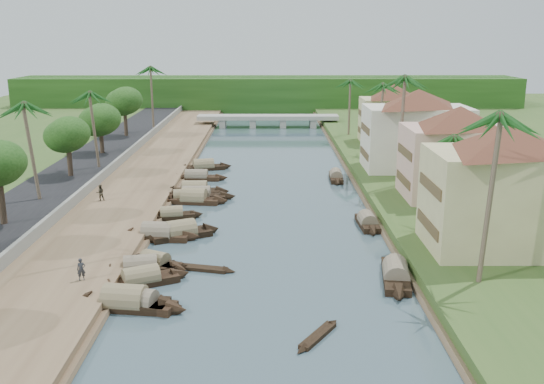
{
  "coord_description": "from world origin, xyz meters",
  "views": [
    {
      "loc": [
        0.09,
        -48.56,
        18.12
      ],
      "look_at": [
        0.46,
        13.03,
        2.0
      ],
      "focal_mm": 40.0,
      "sensor_mm": 36.0,
      "label": 1
    }
  ],
  "objects_px": {
    "building_near": "(506,186)",
    "person_near": "(81,269)",
    "sampan_0": "(138,302)",
    "bridge": "(268,119)",
    "sampan_1": "(125,302)"
  },
  "relations": [
    {
      "from": "person_near",
      "to": "bridge",
      "type": "bearing_deg",
      "value": 61.97
    },
    {
      "from": "bridge",
      "to": "person_near",
      "type": "relative_size",
      "value": 16.9
    },
    {
      "from": "sampan_1",
      "to": "sampan_0",
      "type": "bearing_deg",
      "value": 4.18
    },
    {
      "from": "sampan_0",
      "to": "bridge",
      "type": "bearing_deg",
      "value": 101.09
    },
    {
      "from": "bridge",
      "to": "sampan_0",
      "type": "relative_size",
      "value": 3.69
    },
    {
      "from": "sampan_0",
      "to": "sampan_1",
      "type": "bearing_deg",
      "value": -166.49
    },
    {
      "from": "person_near",
      "to": "sampan_1",
      "type": "bearing_deg",
      "value": -56.35
    },
    {
      "from": "bridge",
      "to": "person_near",
      "type": "height_order",
      "value": "person_near"
    },
    {
      "from": "bridge",
      "to": "sampan_1",
      "type": "distance_m",
      "value": 83.09
    },
    {
      "from": "building_near",
      "to": "person_near",
      "type": "bearing_deg",
      "value": -170.25
    },
    {
      "from": "sampan_1",
      "to": "person_near",
      "type": "height_order",
      "value": "person_near"
    },
    {
      "from": "person_near",
      "to": "sampan_0",
      "type": "bearing_deg",
      "value": -51.2
    },
    {
      "from": "building_near",
      "to": "person_near",
      "type": "relative_size",
      "value": 8.96
    },
    {
      "from": "bridge",
      "to": "person_near",
      "type": "xyz_separation_m",
      "value": [
        -13.47,
        -79.58,
        -0.09
      ]
    },
    {
      "from": "sampan_1",
      "to": "person_near",
      "type": "relative_size",
      "value": 5.13
    }
  ]
}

